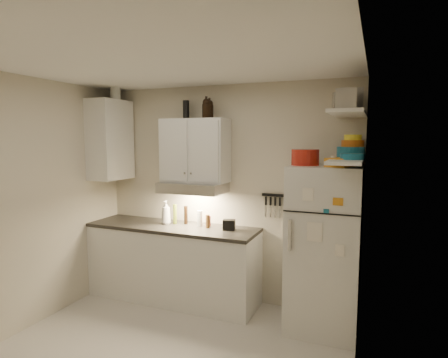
% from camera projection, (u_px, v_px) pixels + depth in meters
% --- Properties ---
extents(ceiling, '(3.20, 3.00, 0.02)m').
position_uv_depth(ceiling, '(153.00, 59.00, 3.03)').
color(ceiling, white).
rests_on(ceiling, ground).
extents(back_wall, '(3.20, 0.02, 2.60)m').
position_uv_depth(back_wall, '(224.00, 194.00, 4.56)').
color(back_wall, beige).
rests_on(back_wall, ground).
extents(left_wall, '(0.02, 3.00, 2.60)m').
position_uv_depth(left_wall, '(20.00, 205.00, 3.78)').
color(left_wall, beige).
rests_on(left_wall, ground).
extents(right_wall, '(0.02, 3.00, 2.60)m').
position_uv_depth(right_wall, '(358.00, 236.00, 2.56)').
color(right_wall, beige).
rests_on(right_wall, ground).
extents(base_cabinet, '(2.10, 0.60, 0.88)m').
position_uv_depth(base_cabinet, '(173.00, 264.00, 4.57)').
color(base_cabinet, white).
rests_on(base_cabinet, floor).
extents(countertop, '(2.10, 0.62, 0.04)m').
position_uv_depth(countertop, '(172.00, 227.00, 4.52)').
color(countertop, '#2A2824').
rests_on(countertop, base_cabinet).
extents(upper_cabinet, '(0.80, 0.33, 0.75)m').
position_uv_depth(upper_cabinet, '(195.00, 151.00, 4.45)').
color(upper_cabinet, white).
rests_on(upper_cabinet, back_wall).
extents(side_cabinet, '(0.33, 0.55, 1.00)m').
position_uv_depth(side_cabinet, '(110.00, 140.00, 4.74)').
color(side_cabinet, white).
rests_on(side_cabinet, left_wall).
extents(range_hood, '(0.76, 0.46, 0.12)m').
position_uv_depth(range_hood, '(193.00, 187.00, 4.44)').
color(range_hood, silver).
rests_on(range_hood, back_wall).
extents(fridge, '(0.70, 0.68, 1.70)m').
position_uv_depth(fridge, '(324.00, 249.00, 3.81)').
color(fridge, silver).
rests_on(fridge, floor).
extents(shelf_hi, '(0.30, 0.95, 0.03)m').
position_uv_depth(shelf_hi, '(349.00, 113.00, 3.47)').
color(shelf_hi, white).
rests_on(shelf_hi, right_wall).
extents(shelf_lo, '(0.30, 0.95, 0.03)m').
position_uv_depth(shelf_lo, '(347.00, 161.00, 3.52)').
color(shelf_lo, white).
rests_on(shelf_lo, right_wall).
extents(knife_strip, '(0.42, 0.02, 0.03)m').
position_uv_depth(knife_strip, '(280.00, 195.00, 4.27)').
color(knife_strip, black).
rests_on(knife_strip, back_wall).
extents(dutch_oven, '(0.34, 0.34, 0.16)m').
position_uv_depth(dutch_oven, '(305.00, 157.00, 3.76)').
color(dutch_oven, '#A11E12').
rests_on(dutch_oven, fridge).
extents(book_stack, '(0.28, 0.31, 0.08)m').
position_uv_depth(book_stack, '(340.00, 162.00, 3.56)').
color(book_stack, orange).
rests_on(book_stack, fridge).
extents(spice_jar, '(0.06, 0.06, 0.10)m').
position_uv_depth(spice_jar, '(334.00, 161.00, 3.62)').
color(spice_jar, silver).
rests_on(spice_jar, fridge).
extents(stock_pot, '(0.37, 0.37, 0.20)m').
position_uv_depth(stock_pot, '(347.00, 103.00, 3.67)').
color(stock_pot, silver).
rests_on(stock_pot, shelf_hi).
extents(tin_a, '(0.24, 0.23, 0.20)m').
position_uv_depth(tin_a, '(349.00, 100.00, 3.33)').
color(tin_a, '#AAAAAD').
rests_on(tin_a, shelf_hi).
extents(tin_b, '(0.18, 0.18, 0.17)m').
position_uv_depth(tin_b, '(346.00, 99.00, 3.17)').
color(tin_b, '#AAAAAD').
rests_on(tin_b, shelf_hi).
extents(bowl_teal, '(0.28, 0.28, 0.11)m').
position_uv_depth(bowl_teal, '(351.00, 152.00, 3.76)').
color(bowl_teal, '#16617E').
rests_on(bowl_teal, shelf_lo).
extents(bowl_orange, '(0.22, 0.22, 0.07)m').
position_uv_depth(bowl_orange, '(353.00, 143.00, 3.75)').
color(bowl_orange, '#BD5611').
rests_on(bowl_orange, bowl_teal).
extents(bowl_yellow, '(0.17, 0.17, 0.06)m').
position_uv_depth(bowl_yellow, '(353.00, 137.00, 3.75)').
color(bowl_yellow, yellow).
rests_on(bowl_yellow, bowl_orange).
extents(plates, '(0.27, 0.27, 0.06)m').
position_uv_depth(plates, '(353.00, 157.00, 3.45)').
color(plates, '#16617E').
rests_on(plates, shelf_lo).
extents(growler_a, '(0.13, 0.13, 0.22)m').
position_uv_depth(growler_a, '(209.00, 109.00, 4.38)').
color(growler_a, black).
rests_on(growler_a, upper_cabinet).
extents(growler_b, '(0.11, 0.11, 0.23)m').
position_uv_depth(growler_b, '(206.00, 108.00, 4.31)').
color(growler_b, black).
rests_on(growler_b, upper_cabinet).
extents(thermos_a, '(0.09, 0.09, 0.22)m').
position_uv_depth(thermos_a, '(186.00, 110.00, 4.47)').
color(thermos_a, black).
rests_on(thermos_a, upper_cabinet).
extents(thermos_b, '(0.08, 0.08, 0.20)m').
position_uv_depth(thermos_b, '(186.00, 111.00, 4.52)').
color(thermos_b, black).
rests_on(thermos_b, upper_cabinet).
extents(side_jar, '(0.14, 0.14, 0.17)m').
position_uv_depth(side_jar, '(115.00, 93.00, 4.68)').
color(side_jar, silver).
rests_on(side_jar, side_cabinet).
extents(soap_bottle, '(0.13, 0.13, 0.33)m').
position_uv_depth(soap_bottle, '(166.00, 211.00, 4.59)').
color(soap_bottle, white).
rests_on(soap_bottle, countertop).
extents(pepper_mill, '(0.06, 0.06, 0.16)m').
position_uv_depth(pepper_mill, '(208.00, 221.00, 4.40)').
color(pepper_mill, brown).
rests_on(pepper_mill, countertop).
extents(oil_bottle, '(0.06, 0.06, 0.24)m').
position_uv_depth(oil_bottle, '(175.00, 214.00, 4.61)').
color(oil_bottle, '#5A6A1A').
rests_on(oil_bottle, countertop).
extents(vinegar_bottle, '(0.05, 0.05, 0.23)m').
position_uv_depth(vinegar_bottle, '(186.00, 215.00, 4.59)').
color(vinegar_bottle, black).
rests_on(vinegar_bottle, countertop).
extents(clear_bottle, '(0.08, 0.08, 0.19)m').
position_uv_depth(clear_bottle, '(200.00, 218.00, 4.48)').
color(clear_bottle, silver).
rests_on(clear_bottle, countertop).
extents(red_jar, '(0.08, 0.08, 0.12)m').
position_uv_depth(red_jar, '(208.00, 221.00, 4.49)').
color(red_jar, '#A11E12').
rests_on(red_jar, countertop).
extents(caddy, '(0.16, 0.13, 0.12)m').
position_uv_depth(caddy, '(229.00, 225.00, 4.30)').
color(caddy, black).
rests_on(caddy, countertop).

